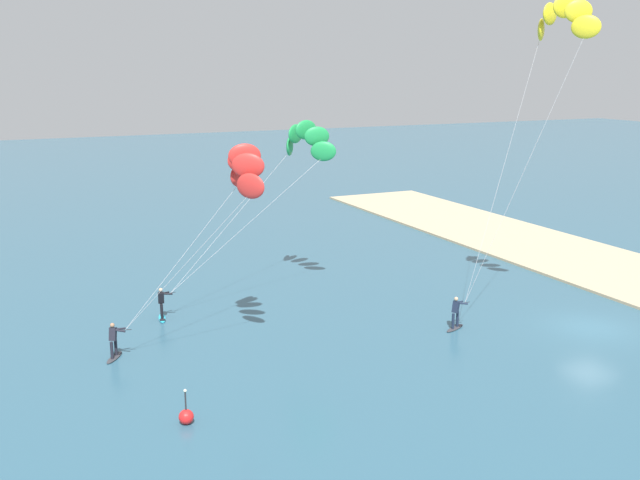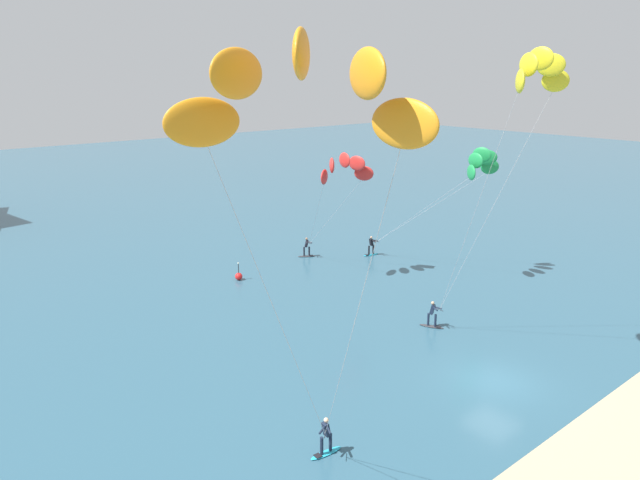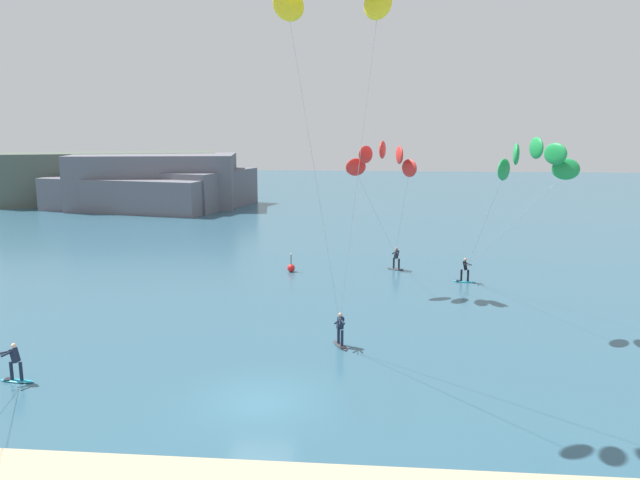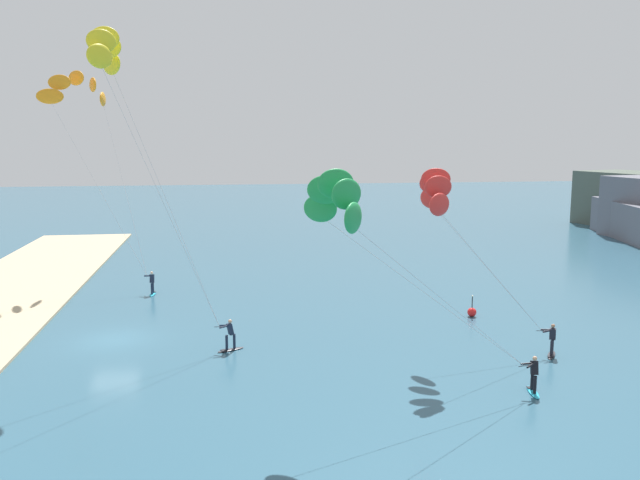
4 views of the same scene
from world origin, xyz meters
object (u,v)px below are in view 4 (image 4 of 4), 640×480
(marker_buoy, at_px, (472,312))
(kitesurfer_nearshore, at_px, (79,95))
(kitesurfer_downwind, at_px, (441,198))
(kitesurfer_mid_water, at_px, (112,66))
(kitesurfer_far_out, at_px, (347,209))

(marker_buoy, bearing_deg, kitesurfer_nearshore, -118.76)
(kitesurfer_nearshore, bearing_deg, kitesurfer_downwind, 45.96)
(kitesurfer_downwind, xyz_separation_m, marker_buoy, (-6.45, 4.42, -7.76))
(kitesurfer_nearshore, xyz_separation_m, kitesurfer_downwind, (20.53, 21.24, -6.10))
(kitesurfer_downwind, bearing_deg, marker_buoy, 145.59)
(kitesurfer_mid_water, distance_m, kitesurfer_far_out, 14.87)
(kitesurfer_nearshore, xyz_separation_m, kitesurfer_far_out, (28.02, 15.05, -5.75))
(kitesurfer_far_out, height_order, marker_buoy, kitesurfer_far_out)
(kitesurfer_nearshore, relative_size, kitesurfer_mid_water, 0.98)
(kitesurfer_far_out, xyz_separation_m, kitesurfer_downwind, (-7.48, 6.19, -0.36))
(kitesurfer_nearshore, bearing_deg, kitesurfer_far_out, 28.25)
(kitesurfer_downwind, bearing_deg, kitesurfer_nearshore, -134.04)
(kitesurfer_downwind, bearing_deg, kitesurfer_far_out, -39.57)
(kitesurfer_nearshore, xyz_separation_m, marker_buoy, (14.08, 25.66, -13.87))
(kitesurfer_nearshore, bearing_deg, marker_buoy, 61.24)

